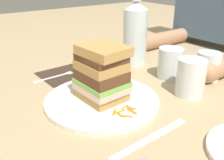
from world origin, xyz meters
The scene contains 27 objects.
ground_plane centered at (0.00, 0.00, 0.00)m, with size 3.00×3.00×0.00m, color tan.
main_plate centered at (0.01, 0.01, 0.01)m, with size 0.27×0.27×0.01m, color white.
sandwich centered at (0.01, 0.01, 0.08)m, with size 0.12×0.10×0.13m.
carrot_shred_0 centered at (-0.08, 0.02, 0.01)m, with size 0.00×0.00×0.03m, color orange.
carrot_shred_1 centered at (-0.09, 0.00, 0.01)m, with size 0.00×0.00×0.02m, color orange.
carrot_shred_2 centered at (-0.06, -0.02, 0.01)m, with size 0.00×0.00×0.03m, color orange.
carrot_shred_3 centered at (-0.06, 0.01, 0.01)m, with size 0.00×0.00×0.03m, color orange.
carrot_shred_4 centered at (-0.06, -0.01, 0.01)m, with size 0.00×0.00×0.02m, color orange.
carrot_shred_5 centered at (-0.07, -0.01, 0.01)m, with size 0.00×0.00×0.02m, color orange.
carrot_shred_6 centered at (-0.08, 0.01, 0.01)m, with size 0.00×0.00×0.02m, color orange.
carrot_shred_7 centered at (-0.05, -0.01, 0.01)m, with size 0.00×0.00×0.03m, color orange.
carrot_shred_8 centered at (-0.09, 0.01, 0.01)m, with size 0.00×0.00×0.03m, color orange.
carrot_shred_9 centered at (0.08, 0.02, 0.01)m, with size 0.00×0.00×0.02m, color orange.
carrot_shred_10 centered at (0.08, -0.01, 0.01)m, with size 0.00×0.00×0.03m, color orange.
carrot_shred_11 centered at (0.09, 0.00, 0.01)m, with size 0.00×0.00×0.03m, color orange.
carrot_shred_12 centered at (0.09, 0.03, 0.01)m, with size 0.00×0.00×0.02m, color orange.
carrot_shred_13 centered at (0.09, -0.01, 0.01)m, with size 0.00×0.00×0.03m, color orange.
carrot_shred_14 centered at (0.09, 0.03, 0.01)m, with size 0.00×0.00×0.02m, color orange.
carrot_shred_15 centered at (0.11, 0.00, 0.01)m, with size 0.00×0.00×0.03m, color orange.
carrot_shred_16 centered at (0.10, 0.02, 0.01)m, with size 0.00×0.00×0.03m, color orange.
napkin_dark centered at (-0.21, 0.03, 0.00)m, with size 0.13×0.16×0.00m, color #38281E.
fork centered at (-0.20, 0.00, 0.00)m, with size 0.02×0.17×0.00m.
knife centered at (0.18, 0.00, 0.00)m, with size 0.02×0.20×0.00m.
juice_glass centered at (0.11, 0.21, 0.04)m, with size 0.07×0.07×0.10m.
water_bottle centered at (-0.16, 0.25, 0.11)m, with size 0.08×0.08×0.25m.
empty_tumbler_0 centered at (0.00, 0.26, 0.04)m, with size 0.07×0.07×0.09m, color silver.
empty_tumbler_1 centered at (0.07, 0.34, 0.04)m, with size 0.07×0.07×0.08m, color silver.
Camera 1 is at (0.45, -0.29, 0.30)m, focal length 40.48 mm.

